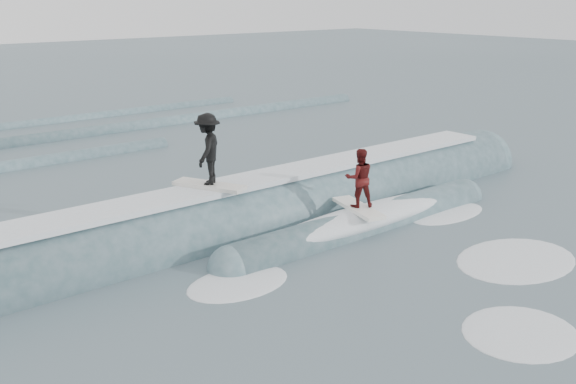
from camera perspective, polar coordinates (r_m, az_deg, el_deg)
ground at (r=16.04m, az=5.62°, el=-5.79°), size 160.00×160.00×0.00m
breaking_wave at (r=18.41m, az=-0.90°, el=-2.52°), size 22.96×4.07×2.58m
surfer_black at (r=16.81m, az=-7.13°, el=3.61°), size 1.36×2.04×1.97m
surfer_red at (r=17.44m, az=6.35°, el=0.93°), size 1.05×2.07×1.72m
whitewater at (r=15.29m, az=9.96°, el=-7.17°), size 15.66×8.59×0.10m
far_swells at (r=30.57m, az=-18.45°, el=4.51°), size 36.67×8.65×0.80m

